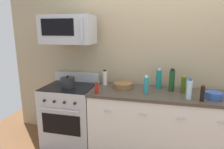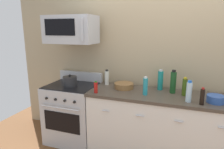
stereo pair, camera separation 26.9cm
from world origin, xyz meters
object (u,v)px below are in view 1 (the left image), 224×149
(bottle_wine_green, at_px, (172,81))
(bowl_blue_mixing, at_px, (214,95))
(bottle_hot_sauce_red, at_px, (97,88))
(stockpot, at_px, (68,82))
(range_oven, at_px, (71,114))
(microwave, at_px, (68,30))
(bowl_wooden_salad, at_px, (123,85))
(bottle_vinegar_white, at_px, (105,78))
(bottle_sparkling_teal, at_px, (159,79))
(bottle_olive_oil, at_px, (183,85))
(bottle_water_clear, at_px, (189,89))
(bottle_soy_sauce_dark, at_px, (202,94))
(bottle_dish_soap, at_px, (146,85))

(bottle_wine_green, distance_m, bowl_blue_mixing, 0.54)
(bottle_hot_sauce_red, xyz_separation_m, stockpot, (-0.50, 0.17, -0.00))
(range_oven, distance_m, bowl_blue_mixing, 2.03)
(microwave, relative_size, stockpot, 3.51)
(range_oven, xyz_separation_m, bowl_wooden_salad, (0.80, 0.09, 0.49))
(bottle_hot_sauce_red, xyz_separation_m, bottle_vinegar_white, (-0.00, 0.42, 0.04))
(bottle_vinegar_white, distance_m, bottle_sparkling_teal, 0.80)
(bottle_olive_oil, height_order, stockpot, bottle_olive_oil)
(bottle_wine_green, relative_size, bottle_water_clear, 1.22)
(bottle_vinegar_white, bearing_deg, bowl_blue_mixing, -11.13)
(range_oven, bearing_deg, bottle_sparkling_teal, 8.83)
(bowl_blue_mixing, bearing_deg, bottle_wine_green, 157.02)
(bottle_wine_green, distance_m, bowl_wooden_salad, 0.68)
(microwave, height_order, bottle_soy_sauce_dark, microwave)
(range_oven, distance_m, bowl_wooden_salad, 0.95)
(bottle_hot_sauce_red, bearing_deg, bottle_sparkling_teal, 28.26)
(bottle_water_clear, bearing_deg, bottle_sparkling_teal, 134.16)
(bowl_wooden_salad, bearing_deg, stockpot, -169.57)
(bottle_olive_oil, bearing_deg, stockpot, -176.48)
(range_oven, xyz_separation_m, bottle_dish_soap, (1.14, -0.09, 0.57))
(bottle_dish_soap, height_order, stockpot, bottle_dish_soap)
(bottle_olive_oil, xyz_separation_m, stockpot, (-1.62, -0.10, -0.04))
(microwave, xyz_separation_m, bottle_hot_sauce_red, (0.50, -0.27, -0.75))
(range_oven, relative_size, bottle_water_clear, 4.15)
(bottle_vinegar_white, xyz_separation_m, bottle_water_clear, (1.17, -0.36, 0.01))
(bottle_wine_green, height_order, stockpot, bottle_wine_green)
(bottle_soy_sauce_dark, height_order, bottle_wine_green, bottle_wine_green)
(bowl_wooden_salad, distance_m, stockpot, 0.82)
(bottle_olive_oil, bearing_deg, bottle_soy_sauce_dark, -55.42)
(bottle_soy_sauce_dark, distance_m, bottle_water_clear, 0.15)
(bottle_dish_soap, bearing_deg, bowl_wooden_salad, 151.07)
(bottle_hot_sauce_red, height_order, bottle_dish_soap, bottle_dish_soap)
(range_oven, relative_size, bottle_olive_oil, 4.41)
(bottle_olive_oil, bearing_deg, range_oven, -178.35)
(bottle_hot_sauce_red, relative_size, bottle_vinegar_white, 0.68)
(bottle_vinegar_white, xyz_separation_m, bowl_wooden_salad, (0.30, -0.10, -0.07))
(bottle_soy_sauce_dark, height_order, bottle_olive_oil, bottle_olive_oil)
(bottle_wine_green, xyz_separation_m, bottle_olive_oil, (0.14, -0.06, -0.03))
(bottle_dish_soap, bearing_deg, bottle_sparkling_teal, 61.79)
(bottle_dish_soap, bearing_deg, bottle_wine_green, 31.25)
(range_oven, bearing_deg, bottle_olive_oil, 1.65)
(range_oven, relative_size, stockpot, 5.05)
(microwave, bearing_deg, bottle_water_clear, -7.47)
(bowl_blue_mixing, bearing_deg, bottle_olive_oil, 157.10)
(microwave, relative_size, bottle_vinegar_white, 3.15)
(bottle_dish_soap, distance_m, stockpot, 1.14)
(bottle_sparkling_teal, xyz_separation_m, stockpot, (-1.30, -0.26, -0.07))
(bottle_vinegar_white, height_order, bowl_blue_mixing, bottle_vinegar_white)
(bottle_olive_oil, xyz_separation_m, bottle_water_clear, (0.05, -0.22, 0.01))
(bowl_wooden_salad, bearing_deg, bottle_vinegar_white, 162.44)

